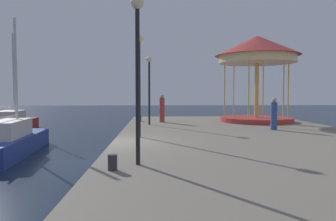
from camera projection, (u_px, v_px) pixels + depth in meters
ground_plane at (112, 161)px, 13.02m from camera, size 120.00×120.00×0.00m
quay_dock at (261, 150)px, 13.25m from camera, size 12.17×28.04×0.80m
sailboat_blue at (11, 141)px, 14.40m from camera, size 2.28×6.76×6.27m
sailboat_red at (11, 123)px, 23.19m from camera, size 2.16×6.04×7.13m
carousel at (257, 57)px, 21.94m from camera, size 5.73×5.73×5.87m
lamp_post_near_edge at (137, 51)px, 8.67m from camera, size 0.36×0.36×4.56m
lamp_post_mid_promenade at (139, 68)px, 14.25m from camera, size 0.36×0.36×4.55m
lamp_post_far_end at (149, 78)px, 19.87m from camera, size 0.36×0.36×4.22m
bollard_south at (113, 162)px, 8.18m from camera, size 0.24×0.24×0.40m
bollard_center at (140, 118)px, 22.40m from camera, size 0.24×0.24×0.40m
person_far_corner at (274, 115)px, 17.16m from camera, size 0.34×0.34×1.73m
person_near_carousel at (162, 109)px, 21.74m from camera, size 0.34×0.34×1.89m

